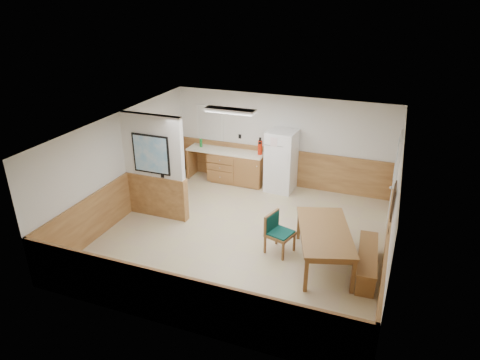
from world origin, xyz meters
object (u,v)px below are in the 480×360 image
at_px(fire_extinguisher, 260,147).
at_px(soap_bottle, 201,143).
at_px(dining_table, 325,234).
at_px(dining_bench, 368,257).
at_px(refrigerator, 281,161).
at_px(dining_chair, 276,230).

bearing_deg(fire_extinguisher, soap_bottle, -170.11).
bearing_deg(dining_table, dining_bench, -17.80).
distance_m(dining_bench, fire_extinguisher, 4.52).
height_order(refrigerator, soap_bottle, refrigerator).
distance_m(dining_table, dining_chair, 1.02).
xyz_separation_m(dining_table, fire_extinguisher, (-2.35, 3.10, 0.45)).
relative_size(dining_bench, soap_bottle, 6.75).
bearing_deg(dining_bench, dining_table, 176.21).
relative_size(refrigerator, soap_bottle, 6.89).
bearing_deg(dining_chair, fire_extinguisher, 131.14).
xyz_separation_m(refrigerator, soap_bottle, (-2.38, 0.08, 0.19)).
bearing_deg(dining_bench, soap_bottle, 144.44).
height_order(dining_table, soap_bottle, soap_bottle).
xyz_separation_m(dining_chair, fire_extinguisher, (-1.35, 2.99, 0.62)).
xyz_separation_m(dining_chair, soap_bottle, (-3.10, 2.98, 0.53)).
bearing_deg(refrigerator, dining_bench, -45.74).
bearing_deg(fire_extinguisher, dining_bench, -34.66).
distance_m(refrigerator, soap_bottle, 2.38).
bearing_deg(refrigerator, soap_bottle, -178.13).
bearing_deg(fire_extinguisher, refrigerator, 1.24).
xyz_separation_m(dining_bench, soap_bottle, (-4.94, 3.09, 0.68)).
relative_size(dining_bench, fire_extinguisher, 3.40).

